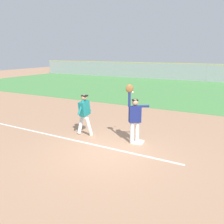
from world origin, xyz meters
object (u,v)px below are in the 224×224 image
Objects in this scene: parked_car_silver at (147,71)px; parked_car_red at (175,73)px; first_base at (138,142)px; fielder at (134,115)px; runner at (84,112)px; baseball at (133,92)px; parked_car_blue at (213,74)px.

parked_car_silver is 4.16m from parked_car_red.
first_base is 27.03m from parked_car_silver.
fielder reaches higher than parked_car_silver.
runner is 23.24× the size of baseball.
parked_car_silver is at bearing 109.68° from first_base.
runner is 0.38× the size of parked_car_silver.
runner is at bearing -175.40° from first_base.
baseball is at bearing -89.50° from parked_car_blue.
baseball reaches higher than parked_car_silver.
parked_car_silver and parked_car_blue have the same top height.
fielder is 0.51× the size of parked_car_blue.
first_base is 1.92m from baseball.
runner is (-2.21, -0.07, -0.12)m from fielder.
parked_car_red reaches higher than first_base.
fielder reaches higher than baseball.
runner is (-2.34, -0.19, 0.96)m from first_base.
first_base is 0.09× the size of parked_car_blue.
parked_car_silver is (-8.74, 25.25, -1.25)m from baseball.
runner is at bearing 56.78° from fielder.
fielder is at bearing -76.50° from parked_car_red.
parked_car_red is (-4.58, 25.11, -1.25)m from baseball.
baseball is 25.55m from parked_car_red.
parked_car_blue reaches higher than first_base.
parked_car_blue is (8.91, 0.39, 0.00)m from parked_car_silver.
parked_car_silver is 1.02× the size of parked_car_blue.
parked_car_red is (4.16, -0.14, 0.00)m from parked_car_silver.
parked_car_silver is at bearing -15.82° from fielder.
baseball is (-0.22, 0.31, 0.80)m from fielder.
fielder reaches higher than first_base.
fielder is at bearing -89.00° from parked_car_blue.
parked_car_blue is at bearing 89.63° from baseball.
parked_car_blue is at bearing -35.02° from fielder.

